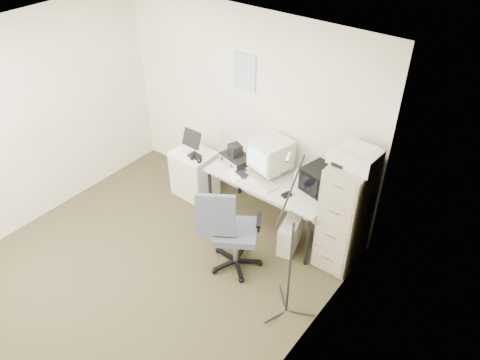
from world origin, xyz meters
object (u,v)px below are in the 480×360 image
Objects in this scene: filing_cabinet at (346,214)px; side_cart at (195,173)px; office_chair at (235,230)px; desk at (270,202)px.

filing_cabinet is 2.15m from side_cart.
office_chair is at bearing -137.04° from filing_cabinet.
filing_cabinet is 0.87× the size of desk.
filing_cabinet reaches higher than desk.
side_cart is (-1.25, 0.72, -0.19)m from office_chair.
filing_cabinet is 0.99m from desk.
desk reaches higher than side_cart.
filing_cabinet reaches higher than office_chair.
filing_cabinet is 1.27× the size of office_chair.
desk is at bearing 4.34° from side_cart.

